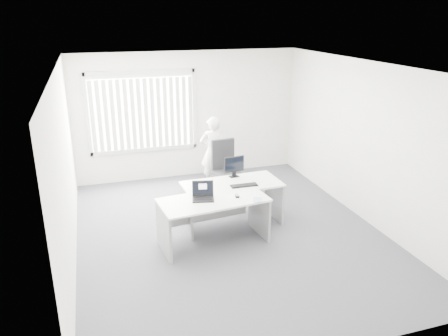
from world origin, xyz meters
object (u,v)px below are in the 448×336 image
object	(u,v)px
desk_near	(213,212)
laptop	(203,192)
monitor	(234,167)
desk_far	(232,195)
person	(213,152)
office_chair	(226,180)

from	to	relation	value
desk_near	laptop	world-z (taller)	laptop
laptop	monitor	size ratio (longest dim) A/B	0.90
desk_far	person	world-z (taller)	person
laptop	desk_far	bearing A→B (deg)	53.06
desk_near	monitor	bearing A→B (deg)	47.32
desk_near	desk_far	size ratio (longest dim) A/B	1.03
office_chair	laptop	world-z (taller)	office_chair
office_chair	monitor	distance (m)	1.10
desk_near	office_chair	world-z (taller)	office_chair
desk_far	monitor	size ratio (longest dim) A/B	4.56
desk_near	laptop	size ratio (longest dim) A/B	5.23
desk_near	person	xyz separation A→B (m)	(0.69, 2.44, 0.20)
person	desk_far	bearing A→B (deg)	94.86
monitor	laptop	bearing A→B (deg)	-140.06
desk_far	person	distance (m)	1.89
desk_near	monitor	xyz separation A→B (m)	(0.63, 0.86, 0.40)
desk_near	laptop	bearing A→B (deg)	166.82
laptop	office_chair	bearing A→B (deg)	75.07
office_chair	desk_far	bearing A→B (deg)	-110.63
desk_near	desk_far	bearing A→B (deg)	42.39
laptop	monitor	distance (m)	1.16
office_chair	monitor	world-z (taller)	office_chair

